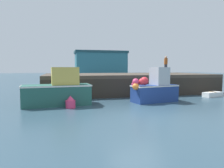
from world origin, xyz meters
TOP-DOWN VIEW (x-y plane):
  - ground at (0.00, 0.00)m, footprint 120.00×160.00m
  - pier at (2.41, 8.13)m, footprint 14.41×6.89m
  - fishing_boat_near_left at (-3.57, 3.37)m, footprint 4.01×1.83m
  - fishing_boat_near_right at (2.42, 3.07)m, footprint 3.29×1.77m
  - rowboat at (7.69, 4.05)m, footprint 1.74×1.00m
  - dockworker at (6.60, 9.30)m, footprint 0.34×0.34m
  - warehouse at (5.23, 35.89)m, footprint 11.36×5.49m
  - mooring_buoy_foreground at (-2.94, 2.34)m, footprint 0.54×0.54m

SIDE VIEW (x-z plane):
  - ground at x=0.00m, z-range -0.10..0.00m
  - rowboat at x=7.69m, z-range -0.02..0.38m
  - mooring_buoy_foreground at x=-2.94m, z-range -0.03..0.64m
  - fishing_boat_near_right at x=2.42m, z-range -0.28..1.95m
  - fishing_boat_near_left at x=-3.57m, z-range -0.26..1.97m
  - pier at x=2.41m, z-range 0.54..2.18m
  - dockworker at x=6.60m, z-range 1.65..3.35m
  - warehouse at x=5.23m, z-range 0.02..5.85m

